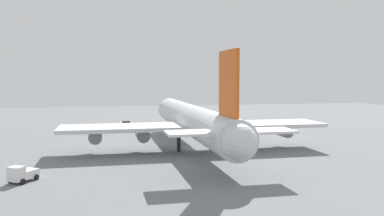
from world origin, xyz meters
TOP-DOWN VIEW (x-y plane):
  - ground_plane at (0.00, 0.00)m, footprint 246.21×246.21m
  - cargo_airplane at (-0.35, -0.00)m, footprint 61.55×50.09m
  - catering_truck at (27.54, 18.56)m, footprint 4.14×2.77m
  - baggage_tug at (34.49, 11.30)m, footprint 5.16×3.05m
  - cargo_loader at (24.16, -12.55)m, footprint 5.09×4.50m
  - fuel_truck at (-20.76, 27.79)m, footprint 4.43×3.79m
  - safety_cone_nose at (27.70, -3.95)m, footprint 0.58×0.58m

SIDE VIEW (x-z plane):
  - ground_plane at x=0.00m, z-range 0.00..0.00m
  - safety_cone_nose at x=27.70m, z-range 0.00..0.83m
  - cargo_loader at x=24.16m, z-range -0.04..2.21m
  - fuel_truck at x=-20.76m, z-range -0.05..2.24m
  - baggage_tug at x=34.49m, z-range 0.01..2.27m
  - catering_truck at x=27.54m, z-range 0.04..2.34m
  - cargo_airplane at x=-0.35m, z-range -3.34..14.41m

